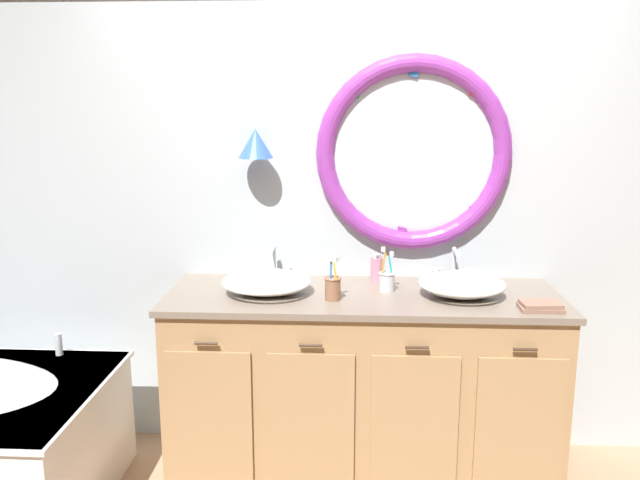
{
  "coord_description": "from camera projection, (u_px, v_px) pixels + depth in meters",
  "views": [
    {
      "loc": [
        0.0,
        -2.7,
        1.8
      ],
      "look_at": [
        -0.15,
        0.25,
        1.17
      ],
      "focal_mm": 36.68,
      "sensor_mm": 36.0,
      "label": 1
    }
  ],
  "objects": [
    {
      "name": "toothbrush_holder_right",
      "position": [
        386.0,
        280.0,
        3.08
      ],
      "size": [
        0.08,
        0.08,
        0.21
      ],
      "color": "silver",
      "rests_on": "vanity_counter"
    },
    {
      "name": "toothbrush_holder_left",
      "position": [
        332.0,
        287.0,
        2.94
      ],
      "size": [
        0.08,
        0.08,
        0.2
      ],
      "color": "#996647",
      "rests_on": "vanity_counter"
    },
    {
      "name": "soap_dispenser",
      "position": [
        376.0,
        269.0,
        3.23
      ],
      "size": [
        0.06,
        0.07,
        0.15
      ],
      "color": "pink",
      "rests_on": "vanity_counter"
    },
    {
      "name": "vanity_counter",
      "position": [
        361.0,
        384.0,
        3.15
      ],
      "size": [
        1.83,
        0.66,
        0.92
      ],
      "color": "tan",
      "rests_on": "ground_plane"
    },
    {
      "name": "faucet_set_left",
      "position": [
        273.0,
        266.0,
        3.28
      ],
      "size": [
        0.2,
        0.14,
        0.17
      ],
      "color": "silver",
      "rests_on": "vanity_counter"
    },
    {
      "name": "back_wall_assembly",
      "position": [
        357.0,
        197.0,
        3.31
      ],
      "size": [
        6.4,
        0.26,
        2.6
      ],
      "color": "silver",
      "rests_on": "ground_plane"
    },
    {
      "name": "folded_hand_towel",
      "position": [
        540.0,
        306.0,
        2.8
      ],
      "size": [
        0.18,
        0.12,
        0.03
      ],
      "color": "#936B56",
      "rests_on": "vanity_counter"
    },
    {
      "name": "faucet_set_right",
      "position": [
        453.0,
        268.0,
        3.23
      ],
      "size": [
        0.22,
        0.15,
        0.18
      ],
      "color": "silver",
      "rests_on": "vanity_counter"
    },
    {
      "name": "sink_basin_left",
      "position": [
        266.0,
        282.0,
        3.04
      ],
      "size": [
        0.42,
        0.42,
        0.11
      ],
      "color": "white",
      "rests_on": "vanity_counter"
    },
    {
      "name": "sink_basin_right",
      "position": [
        461.0,
        284.0,
        2.99
      ],
      "size": [
        0.39,
        0.39,
        0.11
      ],
      "color": "white",
      "rests_on": "vanity_counter"
    }
  ]
}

